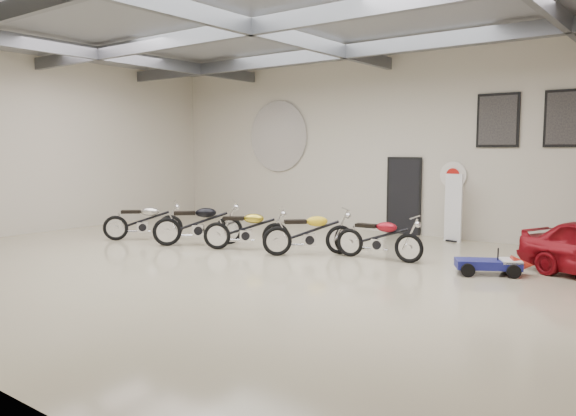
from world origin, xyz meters
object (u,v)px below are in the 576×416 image
Objects in this scene: motorcycle_black at (198,223)px; motorcycle_gold at (246,228)px; motorcycle_yellow at (309,232)px; go_kart at (495,261)px; motorcycle_silver at (143,220)px; banner_stand at (453,207)px; motorcycle_red at (379,237)px.

motorcycle_black reaches higher than motorcycle_gold.
go_kart is (3.97, 0.49, -0.27)m from motorcycle_yellow.
go_kart is at bearing -37.85° from motorcycle_yellow.
motorcycle_gold is 1.60m from motorcycle_yellow.
motorcycle_black is at bearing 146.14° from motorcycle_yellow.
motorcycle_silver is at bearing 144.27° from motorcycle_black.
banner_stand is 0.89× the size of motorcycle_silver.
banner_stand is 0.89× the size of motorcycle_gold.
motorcycle_silver is 6.34m from motorcycle_red.
motorcycle_silver is 1.04× the size of motorcycle_red.
banner_stand is 6.54m from motorcycle_black.
banner_stand is at bearing 17.96° from motorcycle_gold.
motorcycle_red is (1.52, 0.46, -0.03)m from motorcycle_yellow.
motorcycle_black reaches higher than go_kart.
motorcycle_yellow is at bearing 158.23° from go_kart.
go_kart is (8.65, 1.40, -0.26)m from motorcycle_silver.
motorcycle_gold is 1.39× the size of go_kart.
go_kart is at bearing -33.89° from motorcycle_silver.
motorcycle_red is at bearing -17.18° from motorcycle_gold.
motorcycle_silver reaches higher than motorcycle_red.
motorcycle_black is at bearing 156.83° from motorcycle_gold.
motorcycle_gold is 0.98× the size of motorcycle_yellow.
motorcycle_yellow is 1.41× the size of go_kart.
motorcycle_silver is 0.98× the size of motorcycle_yellow.
motorcycle_yellow reaches higher than motorcycle_silver.
motorcycle_red is at bearing -84.81° from banner_stand.
motorcycle_gold is at bearing -37.56° from motorcycle_black.
motorcycle_gold is 3.18m from motorcycle_red.
motorcycle_silver is at bearing 160.34° from go_kart.
motorcycle_gold is at bearing -170.72° from motorcycle_red.
go_kart is at bearing -4.89° from motorcycle_red.
motorcycle_yellow is at bearing -168.75° from motorcycle_red.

